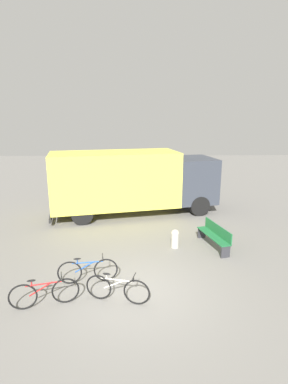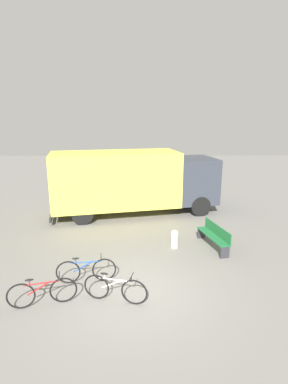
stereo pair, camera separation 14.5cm
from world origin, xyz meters
name	(u,v)px [view 2 (the right image)]	position (x,y,z in m)	size (l,w,h in m)	color
ground_plane	(134,291)	(0.00, 0.00, 0.00)	(60.00, 60.00, 0.00)	slate
delivery_truck	(133,180)	(-0.19, 7.07, 1.76)	(8.57, 4.04, 3.17)	#EAE04C
park_bench	(215,235)	(3.00, 2.95, 0.49)	(0.88, 1.99, 0.87)	#1E6638
bicycle_near	(42,292)	(-2.38, -0.62, 0.38)	(1.74, 0.58, 0.82)	black
bicycle_middle	(86,270)	(-1.43, 0.53, 0.38)	(1.78, 0.44, 0.82)	black
bicycle_far	(115,289)	(-0.48, -0.47, 0.38)	(1.74, 0.57, 0.82)	black
bollard_near_bench	(175,238)	(1.48, 2.93, 0.39)	(0.30, 0.30, 0.72)	#B2AD9E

